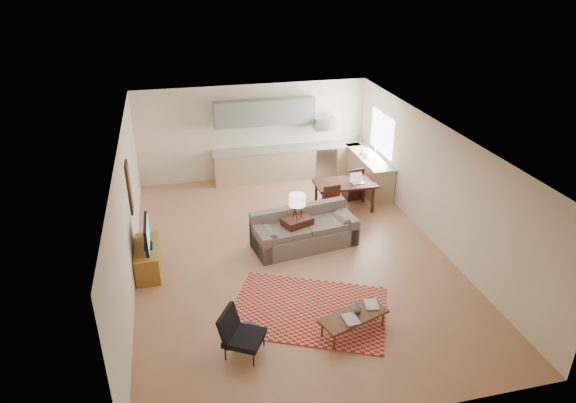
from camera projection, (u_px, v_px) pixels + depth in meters
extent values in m
plane|color=#A47252|center=(291.00, 255.00, 11.11)|extent=(9.00, 9.00, 0.00)
plane|color=white|center=(292.00, 136.00, 9.93)|extent=(9.00, 9.00, 0.00)
plane|color=beige|center=(254.00, 132.00, 14.46)|extent=(6.50, 0.00, 6.50)
plane|color=beige|center=(374.00, 346.00, 6.59)|extent=(6.50, 0.00, 6.50)
plane|color=beige|center=(127.00, 216.00, 9.85)|extent=(0.00, 9.00, 9.00)
plane|color=beige|center=(436.00, 184.00, 11.20)|extent=(0.00, 9.00, 9.00)
cube|color=#A5A8AD|center=(324.00, 160.00, 14.99)|extent=(0.62, 0.62, 0.90)
cube|color=#A5A8AD|center=(325.00, 123.00, 14.53)|extent=(0.62, 0.40, 0.35)
cube|color=slate|center=(265.00, 112.00, 14.11)|extent=(2.80, 0.34, 0.70)
cube|color=white|center=(382.00, 133.00, 13.74)|extent=(0.02, 1.40, 1.05)
cube|color=maroon|center=(309.00, 310.00, 9.39)|extent=(3.33, 2.91, 0.02)
imported|color=maroon|center=(344.00, 321.00, 8.55)|extent=(0.28, 0.35, 0.03)
imported|color=navy|center=(365.00, 305.00, 8.94)|extent=(0.33, 0.39, 0.02)
imported|color=black|center=(356.00, 307.00, 8.75)|extent=(0.24, 0.24, 0.18)
imported|color=#FCF3C2|center=(363.00, 150.00, 14.11)|extent=(0.13, 0.13, 0.19)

